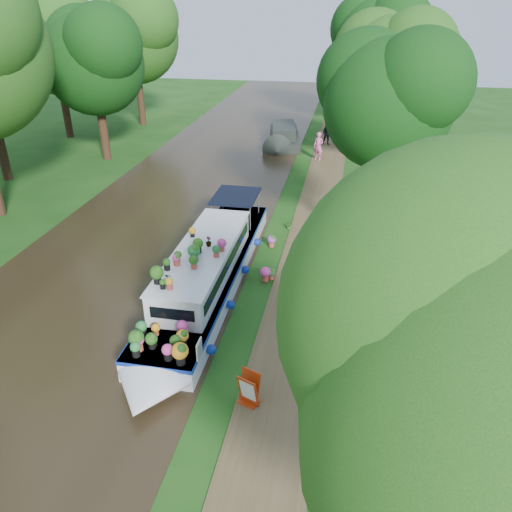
# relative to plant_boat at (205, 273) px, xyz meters

# --- Properties ---
(ground) EXTENTS (100.00, 100.00, 0.00)m
(ground) POSITION_rel_plant_boat_xyz_m (2.25, 1.29, -0.85)
(ground) COLOR #164210
(ground) RESTS_ON ground
(canal_water) EXTENTS (10.00, 100.00, 0.02)m
(canal_water) POSITION_rel_plant_boat_xyz_m (-3.75, 1.29, -0.84)
(canal_water) COLOR black
(canal_water) RESTS_ON ground
(towpath) EXTENTS (2.20, 100.00, 0.03)m
(towpath) POSITION_rel_plant_boat_xyz_m (3.45, 1.29, -0.84)
(towpath) COLOR #4F4024
(towpath) RESTS_ON ground
(plant_boat) EXTENTS (2.29, 13.52, 2.30)m
(plant_boat) POSITION_rel_plant_boat_xyz_m (0.00, 0.00, 0.00)
(plant_boat) COLOR silver
(plant_boat) RESTS_ON canal_water
(tree_near_overhang) EXTENTS (5.52, 5.28, 8.99)m
(tree_near_overhang) POSITION_rel_plant_boat_xyz_m (6.04, 4.36, 5.75)
(tree_near_overhang) COLOR black
(tree_near_overhang) RESTS_ON ground
(tree_near_mid) EXTENTS (6.90, 6.60, 9.40)m
(tree_near_mid) POSITION_rel_plant_boat_xyz_m (6.73, 16.38, 5.58)
(tree_near_mid) COLOR black
(tree_near_mid) RESTS_ON ground
(tree_near_far) EXTENTS (7.59, 7.26, 10.30)m
(tree_near_far) POSITION_rel_plant_boat_xyz_m (6.23, 27.38, 6.20)
(tree_near_far) COLOR black
(tree_near_far) RESTS_ON ground
(tree_far_c) EXTENTS (7.13, 6.82, 9.59)m
(tree_far_c) POSITION_rel_plant_boat_xyz_m (-11.27, 15.38, 5.67)
(tree_far_c) COLOR black
(tree_far_c) RESTS_ON ground
(tree_far_d) EXTENTS (8.05, 7.70, 10.85)m
(tree_far_d) POSITION_rel_plant_boat_xyz_m (-12.77, 25.39, 6.55)
(tree_far_d) COLOR black
(tree_far_d) RESTS_ON ground
(tree_far_h) EXTENTS (7.82, 7.48, 10.49)m
(tree_far_h) POSITION_rel_plant_boat_xyz_m (-16.77, 20.39, 6.28)
(tree_far_h) COLOR black
(tree_far_h) RESTS_ON ground
(second_boat) EXTENTS (3.12, 7.57, 1.41)m
(second_boat) POSITION_rel_plant_boat_xyz_m (-0.09, 21.33, -0.28)
(second_boat) COLOR black
(second_boat) RESTS_ON canal_water
(sandwich_board) EXTENTS (0.64, 0.67, 0.94)m
(sandwich_board) POSITION_rel_plant_boat_xyz_m (2.70, -5.23, -0.40)
(sandwich_board) COLOR #AE310C
(sandwich_board) RESTS_ON towpath
(pedestrian_pink) EXTENTS (0.79, 0.67, 1.83)m
(pedestrian_pink) POSITION_rel_plant_boat_xyz_m (2.75, 17.69, 0.09)
(pedestrian_pink) COLOR #E15CA0
(pedestrian_pink) RESTS_ON towpath
(pedestrian_dark) EXTENTS (0.85, 0.70, 1.61)m
(pedestrian_dark) POSITION_rel_plant_boat_xyz_m (3.09, 21.66, -0.02)
(pedestrian_dark) COLOR black
(pedestrian_dark) RESTS_ON towpath
(verge_plant) EXTENTS (0.43, 0.40, 0.39)m
(verge_plant) POSITION_rel_plant_boat_xyz_m (2.30, 6.29, -0.66)
(verge_plant) COLOR #33661E
(verge_plant) RESTS_ON ground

